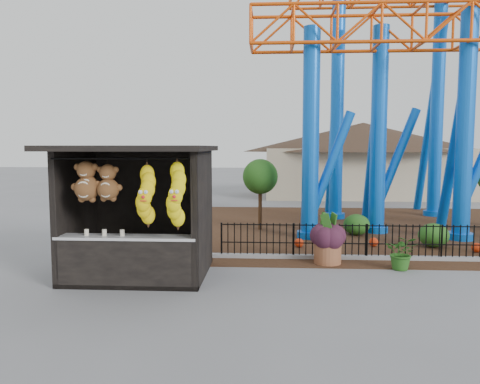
# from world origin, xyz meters

# --- Properties ---
(ground) EXTENTS (120.00, 120.00, 0.00)m
(ground) POSITION_xyz_m (0.00, 0.00, 0.00)
(ground) COLOR slate
(ground) RESTS_ON ground
(mulch_bed) EXTENTS (18.00, 12.00, 0.02)m
(mulch_bed) POSITION_xyz_m (4.00, 8.00, 0.01)
(mulch_bed) COLOR #331E11
(mulch_bed) RESTS_ON ground
(curb) EXTENTS (18.00, 0.18, 0.12)m
(curb) POSITION_xyz_m (4.00, 3.00, 0.06)
(curb) COLOR gray
(curb) RESTS_ON ground
(prize_booth) EXTENTS (3.50, 3.40, 3.12)m
(prize_booth) POSITION_xyz_m (-3.00, 0.89, 1.54)
(prize_booth) COLOR black
(prize_booth) RESTS_ON ground
(picket_fence) EXTENTS (12.20, 0.06, 1.00)m
(picket_fence) POSITION_xyz_m (4.90, 3.00, 0.50)
(picket_fence) COLOR black
(picket_fence) RESTS_ON ground
(roller_coaster) EXTENTS (11.00, 6.37, 10.82)m
(roller_coaster) POSITION_xyz_m (5.12, 8.23, 6.44)
(roller_coaster) COLOR blue
(roller_coaster) RESTS_ON ground
(terracotta_planter) EXTENTS (0.75, 0.75, 0.63)m
(terracotta_planter) POSITION_xyz_m (1.67, 2.52, 0.32)
(terracotta_planter) COLOR brown
(terracotta_planter) RESTS_ON ground
(planter_foliage) EXTENTS (0.70, 0.70, 0.64)m
(planter_foliage) POSITION_xyz_m (1.67, 2.52, 0.95)
(planter_foliage) COLOR #331424
(planter_foliage) RESTS_ON terracotta_planter
(potted_plant) EXTENTS (0.98, 0.91, 0.88)m
(potted_plant) POSITION_xyz_m (3.47, 2.00, 0.44)
(potted_plant) COLOR #21601C
(potted_plant) RESTS_ON ground
(landscaping) EXTENTS (8.34, 3.68, 0.73)m
(landscaping) POSITION_xyz_m (4.84, 5.61, 0.34)
(landscaping) COLOR #214E17
(landscaping) RESTS_ON mulch_bed
(pavilion) EXTENTS (15.00, 15.00, 4.80)m
(pavilion) POSITION_xyz_m (6.00, 20.00, 3.07)
(pavilion) COLOR #BFAD8C
(pavilion) RESTS_ON ground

